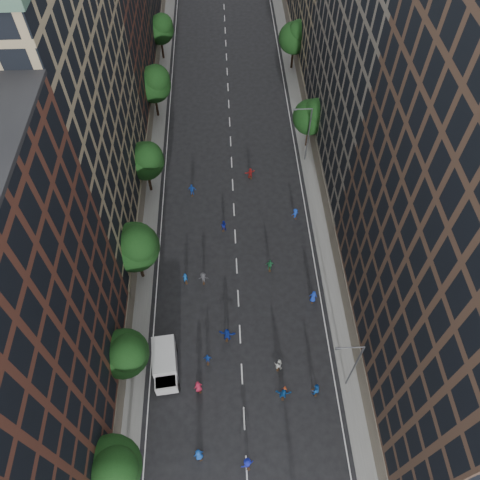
{
  "coord_description": "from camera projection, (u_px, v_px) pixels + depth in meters",
  "views": [
    {
      "loc": [
        -1.01,
        -4.5,
        47.17
      ],
      "look_at": [
        0.51,
        29.4,
        2.0
      ],
      "focal_mm": 35.0,
      "sensor_mm": 36.0,
      "label": 1
    }
  ],
  "objects": [
    {
      "name": "skater_4",
      "position": [
        208.0,
        359.0,
        48.72
      ],
      "size": [
        0.92,
        0.41,
        1.55
      ],
      "primitive_type": "imported",
      "rotation": [
        0.0,
        0.0,
        3.1
      ],
      "color": "#143CA2",
      "rests_on": "ground"
    },
    {
      "name": "bldg_left_c",
      "position": [
        87.0,
        24.0,
        63.53
      ],
      "size": [
        14.0,
        20.0,
        28.0
      ],
      "primitive_type": "cube",
      "color": "#4E281E",
      "rests_on": "ground"
    },
    {
      "name": "cargo_van",
      "position": [
        165.0,
        364.0,
        47.64
      ],
      "size": [
        2.98,
        5.5,
        2.82
      ],
      "rotation": [
        0.0,
        0.0,
        0.1
      ],
      "color": "silver",
      "rests_on": "ground"
    },
    {
      "name": "tree_left_1",
      "position": [
        125.0,
        353.0,
        44.02
      ],
      "size": [
        4.8,
        4.8,
        8.21
      ],
      "color": "black",
      "rests_on": "ground"
    },
    {
      "name": "skater_9",
      "position": [
        203.0,
        278.0,
        54.57
      ],
      "size": [
        1.15,
        0.68,
        1.74
      ],
      "primitive_type": "imported",
      "rotation": [
        0.0,
        0.0,
        3.17
      ],
      "color": "#3B3B40",
      "rests_on": "ground"
    },
    {
      "name": "tree_right_a",
      "position": [
        312.0,
        116.0,
        64.96
      ],
      "size": [
        5.0,
        5.0,
        8.39
      ],
      "color": "black",
      "rests_on": "ground"
    },
    {
      "name": "skater_7",
      "position": [
        284.0,
        391.0,
        46.55
      ],
      "size": [
        0.72,
        0.52,
        1.85
      ],
      "primitive_type": "imported",
      "rotation": [
        0.0,
        0.0,
        3.27
      ],
      "color": "#963619",
      "rests_on": "ground"
    },
    {
      "name": "skater_3",
      "position": [
        247.0,
        464.0,
        42.5
      ],
      "size": [
        1.4,
        1.14,
        1.9
      ],
      "primitive_type": "imported",
      "rotation": [
        0.0,
        0.0,
        3.56
      ],
      "color": "#121A99",
      "rests_on": "ground"
    },
    {
      "name": "ground",
      "position": [
        233.0,
        188.0,
        64.44
      ],
      "size": [
        240.0,
        240.0,
        0.0
      ],
      "primitive_type": "plane",
      "color": "black",
      "rests_on": "ground"
    },
    {
      "name": "tree_right_b",
      "position": [
        296.0,
        36.0,
        76.69
      ],
      "size": [
        5.2,
        5.2,
        8.83
      ],
      "color": "black",
      "rests_on": "ground"
    },
    {
      "name": "skater_15",
      "position": [
        295.0,
        214.0,
        60.63
      ],
      "size": [
        1.11,
        0.87,
        1.51
      ],
      "primitive_type": "imported",
      "rotation": [
        0.0,
        0.0,
        3.51
      ],
      "color": "#173EBB",
      "rests_on": "ground"
    },
    {
      "name": "skater_6",
      "position": [
        198.0,
        387.0,
        46.79
      ],
      "size": [
        1.06,
        0.91,
        1.84
      ],
      "primitive_type": "imported",
      "rotation": [
        0.0,
        0.0,
        3.57
      ],
      "color": "#A81C36",
      "rests_on": "ground"
    },
    {
      "name": "skater_2",
      "position": [
        315.0,
        389.0,
        46.58
      ],
      "size": [
        1.13,
        1.01,
        1.94
      ],
      "primitive_type": "imported",
      "rotation": [
        0.0,
        0.0,
        3.49
      ],
      "color": "#124393",
      "rests_on": "ground"
    },
    {
      "name": "tree_left_4",
      "position": [
        154.0,
        83.0,
        68.77
      ],
      "size": [
        5.4,
        5.4,
        9.08
      ],
      "color": "black",
      "rests_on": "ground"
    },
    {
      "name": "bldg_right_b",
      "position": [
        393.0,
        59.0,
        54.16
      ],
      "size": [
        14.0,
        28.0,
        33.0
      ],
      "primitive_type": "cube",
      "color": "#696156",
      "rests_on": "ground"
    },
    {
      "name": "skater_8",
      "position": [
        278.0,
        364.0,
        48.23
      ],
      "size": [
        1.01,
        0.87,
        1.79
      ],
      "primitive_type": "imported",
      "rotation": [
        0.0,
        0.0,
        2.89
      ],
      "color": "white",
      "rests_on": "ground"
    },
    {
      "name": "streetlamp_far",
      "position": [
        307.0,
        132.0,
        63.59
      ],
      "size": [
        2.64,
        0.22,
        9.06
      ],
      "color": "#595B60",
      "rests_on": "ground"
    },
    {
      "name": "skater_10",
      "position": [
        270.0,
        265.0,
        55.64
      ],
      "size": [
        1.06,
        0.48,
        1.78
      ],
      "primitive_type": "imported",
      "rotation": [
        0.0,
        0.0,
        3.1
      ],
      "color": "#1F683C",
      "rests_on": "ground"
    },
    {
      "name": "skater_11",
      "position": [
        227.0,
        335.0,
        50.14
      ],
      "size": [
        1.88,
        0.9,
        1.95
      ],
      "primitive_type": "imported",
      "rotation": [
        0.0,
        0.0,
        2.95
      ],
      "color": "#132B9A",
      "rests_on": "ground"
    },
    {
      "name": "skater_13",
      "position": [
        185.0,
        278.0,
        54.64
      ],
      "size": [
        0.69,
        0.56,
        1.65
      ],
      "primitive_type": "imported",
      "rotation": [
        0.0,
        0.0,
        3.46
      ],
      "color": "#134CA0",
      "rests_on": "ground"
    },
    {
      "name": "tree_left_2",
      "position": [
        135.0,
        246.0,
        50.56
      ],
      "size": [
        5.6,
        5.6,
        9.45
      ],
      "color": "black",
      "rests_on": "ground"
    },
    {
      "name": "tree_left_5",
      "position": [
        160.0,
        28.0,
        78.72
      ],
      "size": [
        4.8,
        4.8,
        8.33
      ],
      "color": "black",
      "rests_on": "ground"
    },
    {
      "name": "skater_12",
      "position": [
        313.0,
        297.0,
        53.05
      ],
      "size": [
        0.97,
        0.73,
        1.79
      ],
      "primitive_type": "imported",
      "rotation": [
        0.0,
        0.0,
        2.95
      ],
      "color": "#1532AB",
      "rests_on": "ground"
    },
    {
      "name": "skater_17",
      "position": [
        250.0,
        173.0,
        64.96
      ],
      "size": [
        1.58,
        0.95,
        1.62
      ],
      "primitive_type": "imported",
      "rotation": [
        0.0,
        0.0,
        3.48
      ],
      "color": "#A11A1B",
      "rests_on": "ground"
    },
    {
      "name": "skater_0",
      "position": [
        199.0,
        454.0,
        42.96
      ],
      "size": [
        1.11,
        0.94,
        1.94
      ],
      "primitive_type": "imported",
      "rotation": [
        0.0,
        0.0,
        3.56
      ],
      "color": "#1442A5",
      "rests_on": "ground"
    },
    {
      "name": "tree_left_3",
      "position": [
        146.0,
        160.0,
        59.4
      ],
      "size": [
        5.0,
        5.0,
        8.58
      ],
      "color": "black",
      "rests_on": "ground"
    },
    {
      "name": "sidewalk_right",
      "position": [
        312.0,
        148.0,
        69.2
      ],
      "size": [
        4.0,
        105.0,
        0.15
      ],
      "primitive_type": "cube",
      "color": "slate",
      "rests_on": "ground"
    },
    {
      "name": "skater_14",
      "position": [
        223.0,
        225.0,
        59.41
      ],
      "size": [
        0.88,
        0.75,
        1.57
      ],
      "primitive_type": "imported",
      "rotation": [
        0.0,
        0.0,
        2.91
      ],
      "color": "#121C94",
      "rests_on": "ground"
    },
    {
      "name": "bldg_left_b",
      "position": [
        45.0,
        114.0,
        47.34
      ],
      "size": [
        14.0,
        26.0,
        34.0
      ],
      "primitive_type": "cube",
      "color": "#917F5F",
      "rests_on": "ground"
    },
    {
      "name": "streetlamp_near",
      "position": [
        353.0,
        364.0,
        43.79
      ],
      "size": [
        2.64,
        0.22,
        9.06
      ],
      "color": "#595B60",
      "rests_on": "ground"
    },
    {
      "name": "skater_16",
      "position": [
        192.0,
        190.0,
        62.9
      ],
      "size": [
        1.13,
        0.56,
        1.86
      ],
      "primitive_type": "imported",
      "rotation": [
        0.0,
        0.0,
        3.04
      ],
      "color": "#1542AF",
      "rests_on": "ground"
    },
    {
      "name": "sidewalk_left",
      "position": [
        149.0,
        153.0,
        68.56
      ],
      "size": [
        4.0,
        105.0,
        0.15
      ],
      "primitive_type": "cube",
      "color": "slate",
      "rests_on": "ground"
    },
    {
      "name": "tree_left_0",
      "position": [
        112.0,
        468.0,
        37.69
      ],
      "size": [
        5.2,
        5.2,
        8.83
      ],
      "color": "black",
      "rests_on": "ground"
    },
    {
      "name": "skater_5",
      "position": [
        283.0,
        394.0,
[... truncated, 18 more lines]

